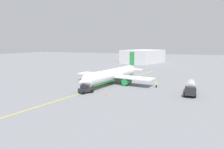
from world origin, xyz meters
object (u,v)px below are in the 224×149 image
Objects in this scene: safety_cone_nose at (106,94)px; pushback_tug at (85,89)px; refueling_worker at (156,85)px; fuel_tanker at (191,87)px; airplane at (113,75)px.

pushback_tug is at bearing -94.50° from safety_cone_nose.
refueling_worker is 2.66× the size of safety_cone_nose.
safety_cone_nose is (0.49, 6.22, -0.69)m from pushback_tug.
pushback_tug is 2.41× the size of refueling_worker.
safety_cone_nose is (14.26, -9.89, -0.50)m from refueling_worker.
refueling_worker is at bearing 130.53° from pushback_tug.
pushback_tug is at bearing -49.47° from refueling_worker.
pushback_tug is 21.19m from refueling_worker.
refueling_worker is at bearing -116.36° from fuel_tanker.
fuel_tanker is (5.75, 23.70, -1.01)m from airplane.
refueling_worker is (-13.77, 16.10, -0.19)m from pushback_tug.
airplane is 3.33× the size of fuel_tanker.
refueling_worker is (1.07, 14.26, -1.91)m from airplane.
refueling_worker reaches higher than safety_cone_nose.
fuel_tanker is 15.70× the size of safety_cone_nose.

